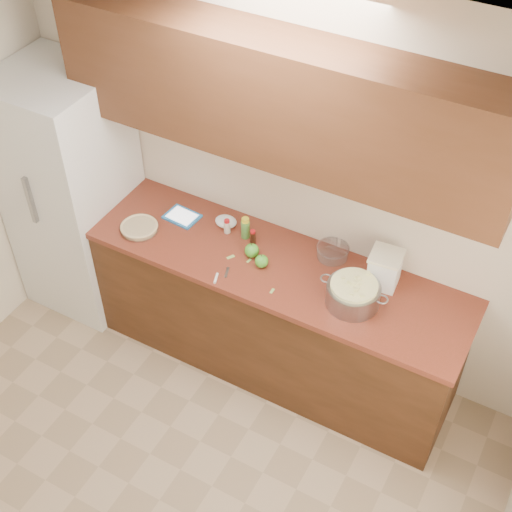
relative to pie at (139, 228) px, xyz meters
The scene contains 19 objects.
room_shell 1.60m from the pie, 58.75° to the right, with size 3.60×3.60×3.60m.
counter_run 0.95m from the pie, ahead, with size 2.64×0.68×0.92m.
upper_cabinets 1.33m from the pie, 20.15° to the left, with size 2.60×0.34×0.70m, color #512C18.
fridge 0.64m from the pie, behind, with size 0.70×0.70×1.80m, color silver.
pie is the anchor object (origin of this frame).
colander 1.44m from the pie, ahead, with size 0.41×0.31×0.15m.
flour_canister 1.56m from the pie, 11.40° to the left, with size 0.20×0.20×0.23m.
tablet 0.29m from the pie, 53.92° to the left, with size 0.23×0.18×0.02m.
paring_knife 0.67m from the pie, 11.05° to the right, with size 0.07×0.16×0.02m.
lemon_bottle 0.68m from the pie, 23.41° to the left, with size 0.06×0.06×0.15m.
cinnamon_shaker 0.56m from the pie, 26.69° to the left, with size 0.04×0.04×0.10m.
vanilla_bottle 0.74m from the pie, 19.13° to the left, with size 0.04×0.04×0.10m.
mixing_bowl 1.24m from the pie, 17.52° to the left, with size 0.20×0.20×0.08m.
paper_towel 0.55m from the pie, 33.76° to the left, with size 0.14×0.12×0.06m, color white.
apple_left 0.76m from the pie, 10.35° to the left, with size 0.09×0.09×0.10m.
apple_center 0.84m from the pie, ahead, with size 0.08×0.08×0.09m.
peel_a 0.64m from the pie, ahead, with size 0.05×0.02×0.00m, color #98BD5C.
peel_b 1.00m from the pie, ahead, with size 0.04×0.02×0.00m, color #98BD5C.
peel_c 0.76m from the pie, ahead, with size 0.04×0.01×0.00m, color #98BD5C.
Camera 1 is at (1.48, -1.29, 3.93)m, focal length 50.00 mm.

